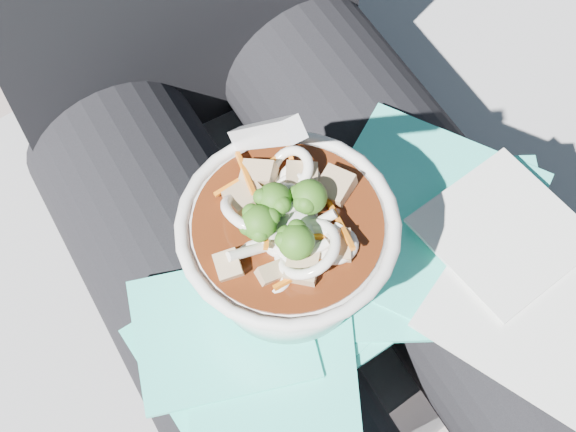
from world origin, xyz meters
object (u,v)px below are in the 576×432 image
stone_ledge (258,288)px  plastic_bag (339,286)px  person_body (278,192)px  lap (331,289)px  udon_bowl (288,243)px

stone_ledge → plastic_bag: 0.42m
person_body → plastic_bag: (-0.02, -0.12, 0.06)m
person_body → plastic_bag: person_body is taller
stone_ledge → person_body: bearing=-90.0°
stone_ledge → lap: lap is taller
person_body → lap: bearing=-90.0°
stone_ledge → lap: size_ratio=2.08×
lap → udon_bowl: 0.15m
stone_ledge → plastic_bag: bearing=-95.5°
stone_ledge → person_body: (0.00, -0.06, 0.32)m
udon_bowl → stone_ledge: bearing=73.2°
lap → plastic_bag: plastic_bag is taller
plastic_bag → udon_bowl: bearing=141.7°
lap → plastic_bag: (-0.02, -0.03, 0.09)m
lap → udon_bowl: size_ratio=2.49×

